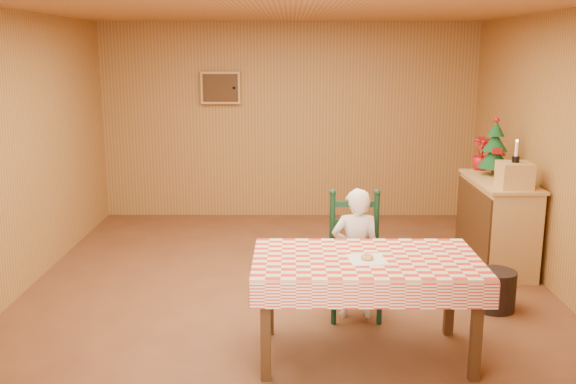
# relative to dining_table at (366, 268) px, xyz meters

# --- Properties ---
(ground) EXTENTS (6.00, 6.00, 0.00)m
(ground) POSITION_rel_dining_table_xyz_m (-0.57, 1.17, -0.69)
(ground) COLOR brown
(ground) RESTS_ON ground
(cabin_walls) EXTENTS (5.10, 6.05, 2.65)m
(cabin_walls) POSITION_rel_dining_table_xyz_m (-0.58, 1.70, 1.14)
(cabin_walls) COLOR #AA793D
(cabin_walls) RESTS_ON ground
(dining_table) EXTENTS (1.66, 0.96, 0.77)m
(dining_table) POSITION_rel_dining_table_xyz_m (0.00, 0.00, 0.00)
(dining_table) COLOR #452912
(dining_table) RESTS_ON ground
(ladder_chair) EXTENTS (0.44, 0.40, 1.08)m
(ladder_chair) POSITION_rel_dining_table_xyz_m (0.00, 0.79, -0.18)
(ladder_chair) COLOR black
(ladder_chair) RESTS_ON ground
(seated_child) EXTENTS (0.41, 0.27, 1.12)m
(seated_child) POSITION_rel_dining_table_xyz_m (-0.00, 0.73, -0.13)
(seated_child) COLOR white
(seated_child) RESTS_ON ground
(napkin) EXTENTS (0.29, 0.29, 0.00)m
(napkin) POSITION_rel_dining_table_xyz_m (-0.00, -0.05, 0.08)
(napkin) COLOR white
(napkin) RESTS_ON dining_table
(donut) EXTENTS (0.12, 0.12, 0.03)m
(donut) POSITION_rel_dining_table_xyz_m (-0.00, -0.05, 0.10)
(donut) COLOR gold
(donut) RESTS_ON napkin
(shelf_unit) EXTENTS (0.54, 1.24, 0.93)m
(shelf_unit) POSITION_rel_dining_table_xyz_m (1.61, 2.06, -0.22)
(shelf_unit) COLOR tan
(shelf_unit) RESTS_ON ground
(crate) EXTENTS (0.30, 0.30, 0.25)m
(crate) POSITION_rel_dining_table_xyz_m (1.62, 1.66, 0.37)
(crate) COLOR tan
(crate) RESTS_ON shelf_unit
(christmas_tree) EXTENTS (0.34, 0.34, 0.62)m
(christmas_tree) POSITION_rel_dining_table_xyz_m (1.62, 2.31, 0.52)
(christmas_tree) COLOR #452912
(christmas_tree) RESTS_ON shelf_unit
(flower_arrangement) EXTENTS (0.23, 0.23, 0.37)m
(flower_arrangement) POSITION_rel_dining_table_xyz_m (1.57, 2.61, 0.43)
(flower_arrangement) COLOR #AB0F11
(flower_arrangement) RESTS_ON shelf_unit
(candle_set) EXTENTS (0.07, 0.07, 0.22)m
(candle_set) POSITION_rel_dining_table_xyz_m (1.62, 1.66, 0.56)
(candle_set) COLOR black
(candle_set) RESTS_ON crate
(storage_bin) EXTENTS (0.39, 0.39, 0.35)m
(storage_bin) POSITION_rel_dining_table_xyz_m (1.25, 0.88, -0.51)
(storage_bin) COLOR black
(storage_bin) RESTS_ON ground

